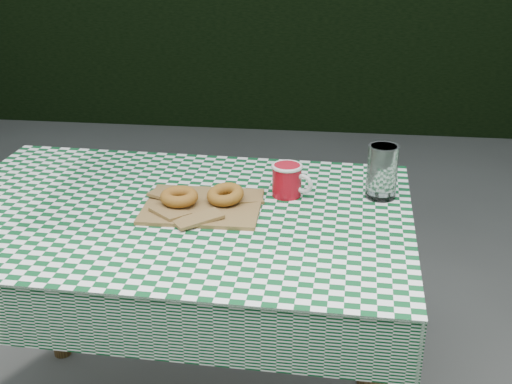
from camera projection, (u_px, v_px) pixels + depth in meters
table at (179, 335)px, 1.85m from camera, size 1.21×0.83×0.75m
tablecloth at (173, 211)px, 1.70m from camera, size 1.23×0.85×0.01m
paper_bag at (203, 205)px, 1.71m from camera, size 0.30×0.24×0.02m
bagel_front at (179, 197)px, 1.70m from camera, size 0.10×0.10×0.03m
bagel_back at (225, 194)px, 1.71m from camera, size 0.14×0.14×0.03m
coffee_mug at (287, 180)px, 1.77m from camera, size 0.20×0.20×0.09m
drinking_glass at (382, 172)px, 1.75m from camera, size 0.09×0.09×0.14m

